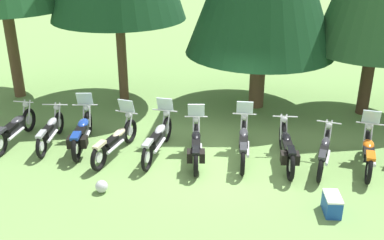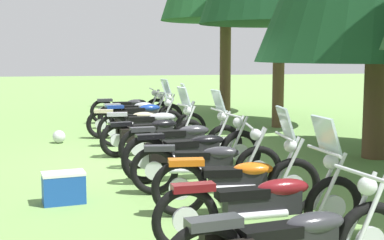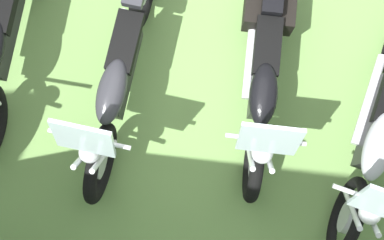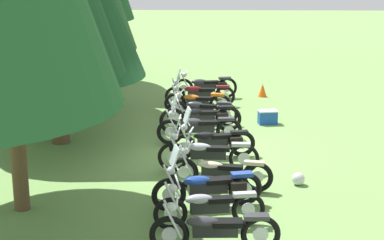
# 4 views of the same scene
# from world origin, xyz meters

# --- Properties ---
(ground_plane) EXTENTS (80.00, 80.00, 0.00)m
(ground_plane) POSITION_xyz_m (0.00, 0.00, 0.00)
(ground_plane) COLOR #6B934C
(motorcycle_4) EXTENTS (0.71, 2.43, 1.37)m
(motorcycle_4) POSITION_xyz_m (-1.71, 0.00, 0.48)
(motorcycle_4) COLOR black
(motorcycle_4) RESTS_ON ground_plane
(motorcycle_5) EXTENTS (0.78, 2.21, 1.35)m
(motorcycle_5) POSITION_xyz_m (-0.64, -0.18, 0.45)
(motorcycle_5) COLOR black
(motorcycle_5) RESTS_ON ground_plane
(motorcycle_6) EXTENTS (0.63, 2.34, 1.37)m
(motorcycle_6) POSITION_xyz_m (0.54, 0.23, 0.47)
(motorcycle_6) COLOR black
(motorcycle_6) RESTS_ON ground_plane
(motorcycle_7) EXTENTS (0.74, 2.40, 1.04)m
(motorcycle_7) POSITION_xyz_m (1.65, 0.13, 0.47)
(motorcycle_7) COLOR black
(motorcycle_7) RESTS_ON ground_plane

